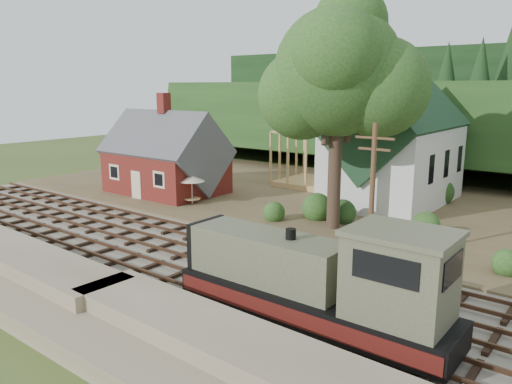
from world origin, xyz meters
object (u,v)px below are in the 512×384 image
Objects in this scene: patio_set at (192,180)px; locomotive at (320,283)px; car_green at (151,184)px; car_blue at (175,191)px.

locomotive is at bearing -31.76° from patio_set.
patio_set is (-19.41, 12.01, 0.23)m from locomotive.
patio_set is at bearing -92.69° from car_green.
locomotive is 3.52× the size of car_green.
locomotive is 3.10× the size of car_blue.
locomotive is at bearing -106.70° from car_green.
patio_set is at bearing 148.24° from locomotive.
car_blue is (-21.92, 12.42, -1.16)m from locomotive.
car_green is at bearing 166.79° from patio_set.
car_green is 1.41× the size of patio_set.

